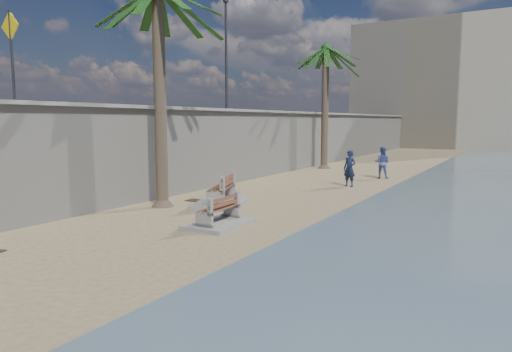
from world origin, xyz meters
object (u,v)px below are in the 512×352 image
at_px(bench_far, 221,192).
at_px(person_b, 382,161).
at_px(person_a, 350,166).
at_px(palm_back, 326,50).
at_px(bench_near, 219,213).

bearing_deg(bench_far, person_b, 74.78).
bearing_deg(person_a, palm_back, 134.13).
relative_size(bench_far, palm_back, 0.35).
relative_size(palm_back, person_b, 4.54).
relative_size(bench_near, person_a, 1.08).
distance_m(bench_far, person_b, 11.08).
relative_size(bench_far, person_a, 1.52).
bearing_deg(palm_back, person_b, -34.72).
bearing_deg(bench_far, bench_near, -56.27).
relative_size(palm_back, person_a, 4.35).
relative_size(bench_near, palm_back, 0.25).
bearing_deg(bench_near, person_a, 86.34).
xyz_separation_m(bench_near, person_a, (0.61, 9.59, 0.60)).
bearing_deg(person_b, palm_back, -37.26).
height_order(bench_far, person_a, person_a).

